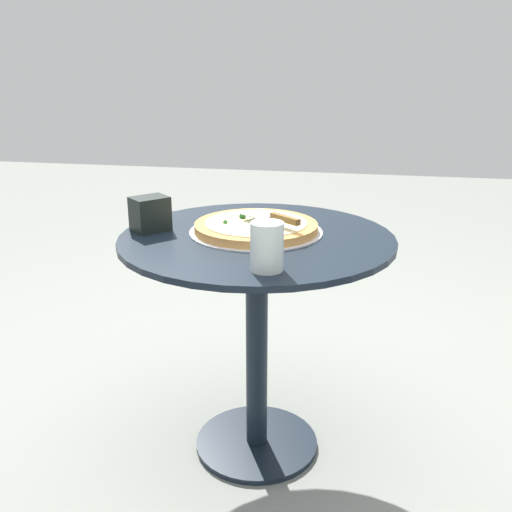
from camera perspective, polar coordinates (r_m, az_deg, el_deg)
ground_plane at (r=2.04m, az=0.07°, el=-18.03°), size 10.00×10.00×0.00m
patio_table at (r=1.77m, az=0.08°, el=-3.81°), size 0.81×0.81×0.73m
pizza_on_tray at (r=1.74m, az=0.00°, el=2.84°), size 0.40×0.40×0.05m
pizza_server at (r=1.70m, az=1.73°, el=3.90°), size 0.19×0.17×0.02m
drinking_cup at (r=1.41m, az=1.08°, el=0.94°), size 0.08×0.08×0.12m
napkin_dispenser at (r=1.77m, az=-10.38°, el=4.10°), size 0.13×0.13×0.10m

